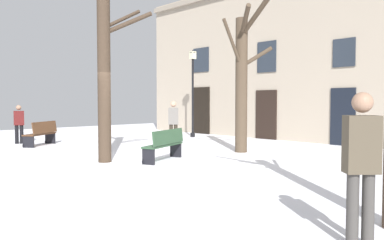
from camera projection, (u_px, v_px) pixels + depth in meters
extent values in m
plane|color=white|center=(151.00, 162.00, 10.81)|extent=(31.43, 31.43, 0.00)
cube|color=tan|center=(306.00, 55.00, 16.19)|extent=(19.65, 0.40, 7.30)
cube|color=black|center=(201.00, 110.00, 20.53)|extent=(1.26, 0.08, 2.45)
cube|color=#262D38|center=(201.00, 60.00, 20.40)|extent=(1.13, 0.06, 1.26)
cube|color=black|center=(266.00, 115.00, 17.48)|extent=(1.11, 0.08, 2.21)
cube|color=#262D38|center=(267.00, 57.00, 17.36)|extent=(1.00, 0.06, 1.38)
cube|color=black|center=(343.00, 117.00, 14.88)|extent=(0.98, 0.08, 2.22)
cube|color=#262D38|center=(344.00, 53.00, 14.77)|extent=(0.88, 0.06, 1.08)
cylinder|color=#4C3D2D|center=(241.00, 86.00, 12.90)|extent=(0.40, 0.40, 4.45)
cylinder|color=#4C3D2D|center=(255.00, 17.00, 12.18)|extent=(1.49, 0.56, 1.08)
cylinder|color=#4C3D2D|center=(233.00, 44.00, 12.41)|extent=(0.29, 1.17, 1.50)
cylinder|color=#4C3D2D|center=(257.00, 57.00, 12.80)|extent=(0.89, 0.77, 0.71)
cylinder|color=#4C3D2D|center=(245.00, 21.00, 12.20)|extent=(1.07, 0.95, 0.81)
cylinder|color=#423326|center=(104.00, 65.00, 10.74)|extent=(0.36, 0.36, 5.43)
cylinder|color=#423326|center=(128.00, 23.00, 11.07)|extent=(0.41, 1.51, 0.83)
cylinder|color=#423326|center=(122.00, 19.00, 11.08)|extent=(0.10, 1.25, 0.73)
cylinder|color=black|center=(193.00, 98.00, 18.48)|extent=(0.10, 0.10, 3.71)
cylinder|color=black|center=(193.00, 135.00, 18.57)|extent=(0.22, 0.22, 0.20)
cube|color=beige|center=(193.00, 55.00, 18.39)|extent=(0.24, 0.24, 0.36)
cone|color=black|center=(193.00, 51.00, 18.38)|extent=(0.30, 0.30, 0.14)
cube|color=#51331E|center=(40.00, 134.00, 14.93)|extent=(1.30, 1.55, 0.05)
cube|color=#51331E|center=(45.00, 127.00, 14.87)|extent=(0.99, 1.34, 0.45)
cube|color=black|center=(50.00, 138.00, 15.65)|extent=(0.38, 0.30, 0.44)
torus|color=black|center=(46.00, 141.00, 15.69)|extent=(0.12, 0.16, 0.17)
cube|color=black|center=(28.00, 142.00, 14.23)|extent=(0.38, 0.30, 0.44)
torus|color=black|center=(24.00, 145.00, 14.27)|extent=(0.12, 0.16, 0.17)
cube|color=#2D4C33|center=(163.00, 145.00, 11.09)|extent=(1.01, 1.74, 0.05)
cube|color=#2D4C33|center=(169.00, 137.00, 11.00)|extent=(0.72, 1.62, 0.41)
cube|color=black|center=(176.00, 150.00, 11.83)|extent=(0.36, 0.19, 0.45)
torus|color=black|center=(171.00, 154.00, 11.90)|extent=(0.09, 0.17, 0.17)
cube|color=black|center=(148.00, 156.00, 10.38)|extent=(0.36, 0.19, 0.45)
torus|color=black|center=(144.00, 161.00, 10.45)|extent=(0.09, 0.17, 0.17)
cylinder|color=black|center=(17.00, 134.00, 15.56)|extent=(0.14, 0.14, 0.75)
cylinder|color=black|center=(22.00, 134.00, 15.64)|extent=(0.14, 0.14, 0.75)
cube|color=#591919|center=(19.00, 118.00, 15.57)|extent=(0.32, 0.43, 0.58)
sphere|color=#9E755B|center=(19.00, 108.00, 15.55)|extent=(0.21, 0.21, 0.21)
cylinder|color=#403D3A|center=(352.00, 210.00, 4.49)|extent=(0.14, 0.14, 0.86)
cylinder|color=#403D3A|center=(368.00, 210.00, 4.49)|extent=(0.14, 0.14, 0.86)
cube|color=#4C4233|center=(362.00, 144.00, 4.46)|extent=(0.42, 0.43, 0.67)
sphere|color=#9E755B|center=(362.00, 102.00, 4.44)|extent=(0.24, 0.24, 0.24)
cylinder|color=#2D271E|center=(176.00, 135.00, 14.82)|extent=(0.14, 0.14, 0.82)
cylinder|color=#2D271E|center=(171.00, 135.00, 14.81)|extent=(0.14, 0.14, 0.82)
cube|color=slate|center=(173.00, 116.00, 14.78)|extent=(0.41, 0.43, 0.63)
sphere|color=tan|center=(173.00, 104.00, 14.76)|extent=(0.23, 0.23, 0.23)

